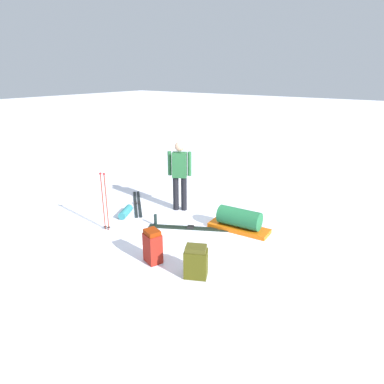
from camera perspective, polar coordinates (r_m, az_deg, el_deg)
The scene contains 10 objects.
ground_plane at distance 7.95m, azimuth -0.00°, elevation -4.76°, with size 80.00×80.00×0.00m, color white.
skier_standing at distance 8.25m, azimuth -2.07°, elevation 3.22°, with size 0.51×0.36×1.70m.
ski_pair_near at distance 9.03m, azimuth -9.07°, elevation -1.87°, with size 1.45×1.39×0.05m.
ski_pair_far at distance 7.56m, azimuth -0.24°, elevation -5.99°, with size 1.71×1.04×0.05m.
backpack_large_dark at distance 5.80m, azimuth 0.65°, elevation -11.52°, with size 0.46×0.41×0.57m.
backpack_bright at distance 6.23m, azimuth -6.55°, elevation -8.97°, with size 0.37×0.34×0.63m.
ski_poles_planted_near at distance 7.47m, azimuth -14.35°, elevation -1.09°, with size 0.15×0.10×1.29m.
gear_sled at distance 7.48m, azimuth 7.85°, elevation -4.70°, with size 1.35×0.55×0.49m.
sleeping_mat_rolled at distance 8.34m, azimuth -10.97°, elevation -3.27°, with size 0.18×0.18×0.55m, color teal.
thermos_bottle at distance 7.71m, azimuth -6.09°, elevation -4.62°, with size 0.07×0.07×0.26m, color black.
Camera 1 is at (-4.24, 5.88, 3.27)m, focal length 32.11 mm.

